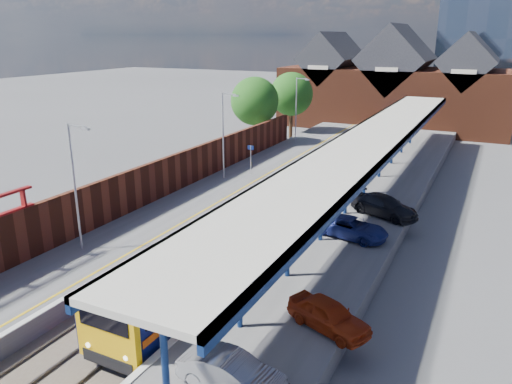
# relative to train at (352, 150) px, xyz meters

# --- Properties ---
(ground) EXTENTS (240.00, 240.00, 0.00)m
(ground) POSITION_rel_train_xyz_m (-1.49, -1.94, -2.12)
(ground) COLOR #5B5B5E
(ground) RESTS_ON ground
(ballast_bed) EXTENTS (6.00, 76.00, 0.06)m
(ballast_bed) POSITION_rel_train_xyz_m (-1.49, -11.94, -2.09)
(ballast_bed) COLOR #473D33
(ballast_bed) RESTS_ON ground
(rails) EXTENTS (4.51, 76.00, 0.14)m
(rails) POSITION_rel_train_xyz_m (-1.49, -11.94, -2.00)
(rails) COLOR slate
(rails) RESTS_ON ground
(left_platform) EXTENTS (5.00, 76.00, 1.00)m
(left_platform) POSITION_rel_train_xyz_m (-6.99, -11.94, -1.62)
(left_platform) COLOR #565659
(left_platform) RESTS_ON ground
(right_platform) EXTENTS (6.00, 76.00, 1.00)m
(right_platform) POSITION_rel_train_xyz_m (4.51, -11.94, -1.62)
(right_platform) COLOR #565659
(right_platform) RESTS_ON ground
(coping_left) EXTENTS (0.30, 76.00, 0.05)m
(coping_left) POSITION_rel_train_xyz_m (-4.64, -11.94, -1.10)
(coping_left) COLOR silver
(coping_left) RESTS_ON left_platform
(coping_right) EXTENTS (0.30, 76.00, 0.05)m
(coping_right) POSITION_rel_train_xyz_m (1.66, -11.94, -1.10)
(coping_right) COLOR silver
(coping_right) RESTS_ON right_platform
(yellow_line) EXTENTS (0.14, 76.00, 0.01)m
(yellow_line) POSITION_rel_train_xyz_m (-5.24, -11.94, -1.12)
(yellow_line) COLOR yellow
(yellow_line) RESTS_ON left_platform
(train) EXTENTS (3.06, 65.94, 3.45)m
(train) POSITION_rel_train_xyz_m (0.00, 0.00, 0.00)
(train) COLOR navy
(train) RESTS_ON ground
(canopy) EXTENTS (4.50, 52.00, 4.48)m
(canopy) POSITION_rel_train_xyz_m (3.99, -9.99, 3.13)
(canopy) COLOR navy
(canopy) RESTS_ON right_platform
(lamp_post_b) EXTENTS (1.48, 0.18, 7.00)m
(lamp_post_b) POSITION_rel_train_xyz_m (-7.86, -25.94, 2.87)
(lamp_post_b) COLOR #A5A8AA
(lamp_post_b) RESTS_ON left_platform
(lamp_post_c) EXTENTS (1.48, 0.18, 7.00)m
(lamp_post_c) POSITION_rel_train_xyz_m (-7.86, -9.94, 2.87)
(lamp_post_c) COLOR #A5A8AA
(lamp_post_c) RESTS_ON left_platform
(lamp_post_d) EXTENTS (1.48, 0.18, 7.00)m
(lamp_post_d) POSITION_rel_train_xyz_m (-7.86, 6.06, 2.87)
(lamp_post_d) COLOR #A5A8AA
(lamp_post_d) RESTS_ON left_platform
(platform_sign) EXTENTS (0.55, 0.08, 2.50)m
(platform_sign) POSITION_rel_train_xyz_m (-6.49, -7.94, 0.57)
(platform_sign) COLOR #A5A8AA
(platform_sign) RESTS_ON left_platform
(brick_wall) EXTENTS (0.35, 50.00, 3.86)m
(brick_wall) POSITION_rel_train_xyz_m (-9.59, -18.40, 0.33)
(brick_wall) COLOR #5C2918
(brick_wall) RESTS_ON left_platform
(station_building) EXTENTS (30.00, 12.12, 13.78)m
(station_building) POSITION_rel_train_xyz_m (-1.49, 26.06, 3.33)
(station_building) COLOR #5C2918
(station_building) RESTS_ON ground
(tree_near) EXTENTS (5.20, 5.20, 8.10)m
(tree_near) POSITION_rel_train_xyz_m (-11.84, 3.97, 3.23)
(tree_near) COLOR #382314
(tree_near) RESTS_ON ground
(tree_far) EXTENTS (5.20, 5.20, 8.10)m
(tree_far) POSITION_rel_train_xyz_m (-10.84, 11.97, 3.23)
(tree_far) COLOR #382314
(tree_far) RESTS_ON ground
(parked_car_red) EXTENTS (3.92, 2.74, 1.24)m
(parked_car_red) POSITION_rel_train_xyz_m (6.79, -27.51, -0.50)
(parked_car_red) COLOR #A52D0D
(parked_car_red) RESTS_ON right_platform
(parked_car_silver) EXTENTS (3.75, 1.41, 1.22)m
(parked_car_silver) POSITION_rel_train_xyz_m (4.99, -32.35, -0.51)
(parked_car_silver) COLOR #ABABB0
(parked_car_silver) RESTS_ON right_platform
(parked_car_dark) EXTENTS (4.97, 3.51, 1.34)m
(parked_car_dark) POSITION_rel_train_xyz_m (5.93, -13.27, -0.45)
(parked_car_dark) COLOR black
(parked_car_dark) RESTS_ON right_platform
(parked_car_blue) EXTENTS (4.57, 2.81, 1.18)m
(parked_car_blue) POSITION_rel_train_xyz_m (5.01, -17.75, -0.53)
(parked_car_blue) COLOR navy
(parked_car_blue) RESTS_ON right_platform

